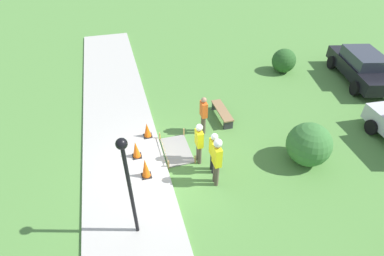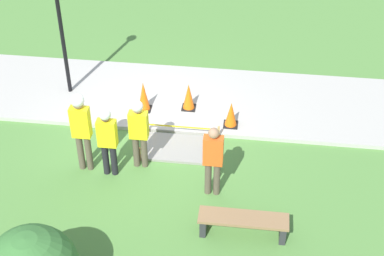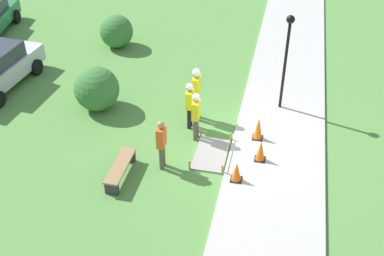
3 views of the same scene
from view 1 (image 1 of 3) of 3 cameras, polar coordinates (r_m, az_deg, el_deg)
ground_plane at (r=11.00m, az=-4.77°, el=-7.64°), size 60.00×60.00×0.00m
sidewalk at (r=10.90m, az=-12.46°, el=-8.79°), size 28.00×2.94×0.10m
wet_concrete_patch at (r=11.63m, az=-2.92°, el=-4.25°), size 1.72×1.05×0.36m
traffic_cone_near_patch at (r=12.11m, az=-8.54°, el=-0.38°), size 0.34×0.34×0.64m
traffic_cone_far_patch at (r=11.23m, az=-10.61°, el=-4.03°), size 0.34×0.34×0.70m
traffic_cone_sidewalk_edge at (r=10.41m, az=-8.84°, el=-7.53°), size 0.34×0.34×0.78m
park_bench at (r=13.21m, az=5.75°, el=2.98°), size 1.72×0.44×0.46m
worker_supervisor at (r=10.55m, az=1.37°, el=-2.38°), size 0.40×0.25×1.71m
worker_assistant at (r=10.22m, az=4.17°, el=-4.18°), size 0.40×0.24×1.69m
worker_trainee at (r=9.67m, az=4.77°, el=-5.64°), size 0.40×0.28×1.94m
bystander_in_orange_shirt at (r=12.00m, az=2.22°, el=2.84°), size 0.40×0.22×1.68m
lamppost_near at (r=7.59m, az=-12.19°, el=-8.78°), size 0.28×0.28×3.45m
parked_car_black at (r=18.23m, az=29.57°, el=10.18°), size 4.98×2.79×1.56m
shrub_rounded_near at (r=17.68m, az=17.09°, el=12.16°), size 1.31×1.31×1.31m
shrub_rounded_far at (r=11.50m, az=21.37°, el=-2.93°), size 1.60×1.60×1.60m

